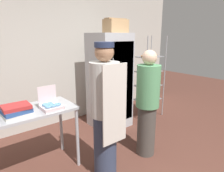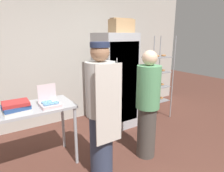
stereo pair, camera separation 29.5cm
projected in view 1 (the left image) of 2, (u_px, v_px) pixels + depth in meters
name	position (u px, v px, depth m)	size (l,w,h in m)	color
back_wall	(60.00, 51.00, 4.09)	(6.40, 0.12, 3.04)	#B7B2A8
refrigerator	(110.00, 81.00, 3.98)	(0.71, 0.69, 1.87)	#ADAFB5
baking_rack	(148.00, 78.00, 4.46)	(0.64, 0.44, 1.82)	#93969B
prep_counter	(29.00, 118.00, 2.57)	(1.17, 0.61, 0.90)	#ADAFB5
donut_box	(51.00, 106.00, 2.57)	(0.25, 0.25, 0.29)	silver
binder_stack	(17.00, 111.00, 2.35)	(0.32, 0.27, 0.14)	silver
cardboard_storage_box	(116.00, 26.00, 3.77)	(0.44, 0.28, 0.26)	tan
person_baker	(105.00, 110.00, 2.50)	(0.37, 0.39, 1.76)	#333D56
person_customer	(147.00, 104.00, 2.99)	(0.35, 0.35, 1.63)	#47423D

